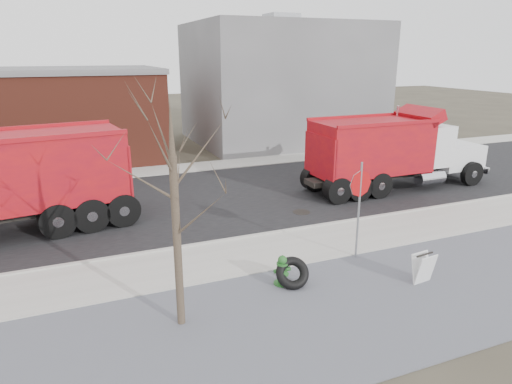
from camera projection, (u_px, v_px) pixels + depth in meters
name	position (u px, v px, depth m)	size (l,w,h in m)	color
ground	(264.00, 257.00, 14.07)	(120.00, 120.00, 0.00)	#383328
gravel_verge	(321.00, 314.00, 10.97)	(60.00, 5.00, 0.03)	gray
sidewalk	(261.00, 253.00, 14.29)	(60.00, 2.50, 0.06)	#9E9B93
curb	(246.00, 237.00, 15.43)	(60.00, 0.15, 0.11)	#9E9B93
road	(206.00, 199.00, 19.64)	(60.00, 9.40, 0.02)	black
far_sidewalk	(176.00, 169.00, 24.68)	(60.00, 2.00, 0.06)	#9E9B93
building_grey	(280.00, 83.00, 32.11)	(12.00, 10.00, 8.00)	gray
bare_tree	(174.00, 188.00, 9.65)	(3.20, 3.20, 5.20)	#382D23
fire_hydrant	(282.00, 271.00, 12.28)	(0.48, 0.47, 0.86)	#296D2D
truck_tire	(292.00, 273.00, 12.18)	(1.04, 0.92, 0.87)	black
stop_sign	(360.00, 194.00, 13.46)	(0.81, 0.17, 3.01)	gray
sandwich_board	(423.00, 268.00, 12.33)	(0.66, 0.46, 0.85)	silver
dump_truck_red_a	(392.00, 149.00, 20.71)	(9.06, 2.53, 3.65)	black
dump_truck_red_b	(0.00, 180.00, 15.20)	(9.47, 3.84, 3.91)	black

